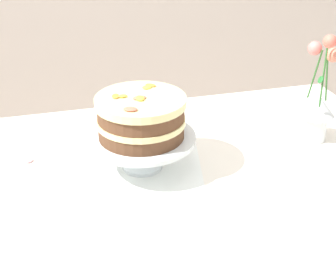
{
  "coord_description": "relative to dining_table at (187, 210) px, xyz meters",
  "views": [
    {
      "loc": [
        -0.32,
        -1.02,
        1.43
      ],
      "look_at": [
        -0.04,
        0.02,
        0.86
      ],
      "focal_mm": 50.84,
      "sensor_mm": 36.0,
      "label": 1
    }
  ],
  "objects": [
    {
      "name": "dining_table",
      "position": [
        0.0,
        0.0,
        0.0
      ],
      "size": [
        1.4,
        1.0,
        0.74
      ],
      "color": "white",
      "rests_on": "ground"
    },
    {
      "name": "linen_napkin",
      "position": [
        -0.1,
        0.1,
        0.09
      ],
      "size": [
        0.38,
        0.38,
        0.0
      ],
      "primitive_type": "cube",
      "rotation": [
        0.0,
        0.0,
        -0.22
      ],
      "color": "white",
      "rests_on": "dining_table"
    },
    {
      "name": "cake_stand",
      "position": [
        -0.1,
        0.1,
        0.17
      ],
      "size": [
        0.29,
        0.29,
        0.1
      ],
      "color": "silver",
      "rests_on": "linen_napkin"
    },
    {
      "name": "layer_cake",
      "position": [
        -0.1,
        0.1,
        0.25
      ],
      "size": [
        0.24,
        0.24,
        0.12
      ],
      "color": "brown",
      "rests_on": "cake_stand"
    },
    {
      "name": "flower_vase",
      "position": [
        0.44,
        0.13,
        0.2
      ],
      "size": [
        0.11,
        0.11,
        0.34
      ],
      "color": "silver",
      "rests_on": "dining_table"
    },
    {
      "name": "loose_petal_0",
      "position": [
        -0.4,
        0.21,
        0.09
      ],
      "size": [
        0.04,
        0.04,
        0.01
      ],
      "primitive_type": "ellipsoid",
      "rotation": [
        0.0,
        0.0,
        0.88
      ],
      "color": "pink",
      "rests_on": "dining_table"
    }
  ]
}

